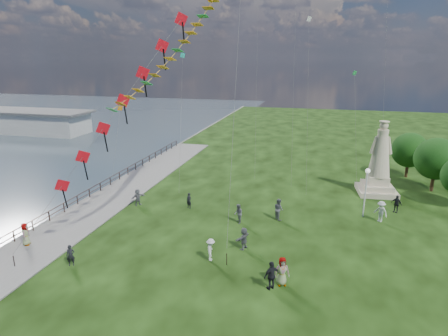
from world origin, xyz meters
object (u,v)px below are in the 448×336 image
(person_4, at_px, (282,271))
(person_10, at_px, (26,235))
(person_9, at_px, (396,204))
(person_7, at_px, (279,209))
(pier_pavilion, at_px, (19,121))
(person_3, at_px, (272,275))
(person_5, at_px, (138,197))
(person_8, at_px, (381,211))
(lamppost, at_px, (367,182))
(person_0, at_px, (71,255))
(person_11, at_px, (244,238))
(person_6, at_px, (189,201))
(person_1, at_px, (238,214))
(person_2, at_px, (211,250))
(statue, at_px, (379,167))

(person_4, distance_m, person_10, 19.43)
(person_9, bearing_deg, person_7, -127.16)
(pier_pavilion, height_order, person_3, pier_pavilion)
(person_5, distance_m, person_10, 10.64)
(person_8, height_order, person_9, person_8)
(lamppost, relative_size, person_4, 2.40)
(person_0, bearing_deg, person_11, -3.04)
(person_6, relative_size, person_9, 0.91)
(person_0, height_order, person_8, person_8)
(person_0, height_order, person_1, person_1)
(person_3, bearing_deg, person_2, -71.15)
(lamppost, distance_m, person_6, 16.27)
(person_6, xyz_separation_m, person_10, (-9.48, -10.23, 0.12))
(person_10, relative_size, person_11, 1.03)
(person_3, xyz_separation_m, person_8, (7.90, 12.43, -0.00))
(person_3, xyz_separation_m, person_7, (-0.81, 10.67, 0.01))
(person_8, distance_m, person_9, 3.09)
(person_5, bearing_deg, person_9, -48.24)
(pier_pavilion, relative_size, person_8, 15.80)
(person_0, height_order, person_11, person_11)
(person_1, bearing_deg, person_11, -9.16)
(person_9, height_order, person_10, person_10)
(person_2, xyz_separation_m, person_7, (3.81, 8.30, 0.14))
(person_3, bearing_deg, person_10, -46.52)
(person_5, distance_m, person_9, 24.47)
(pier_pavilion, distance_m, person_0, 59.30)
(person_3, distance_m, person_6, 14.51)
(pier_pavilion, bearing_deg, person_2, -37.03)
(person_0, bearing_deg, person_9, 5.29)
(pier_pavilion, relative_size, person_6, 19.66)
(person_4, distance_m, person_9, 16.96)
(person_11, bearing_deg, person_1, -140.36)
(person_0, relative_size, person_1, 0.89)
(lamppost, bearing_deg, person_9, 31.00)
(person_10, xyz_separation_m, person_11, (16.16, 3.74, -0.03))
(person_1, distance_m, person_8, 12.48)
(person_5, height_order, person_8, person_8)
(person_9, bearing_deg, person_5, -139.25)
(person_6, bearing_deg, person_7, 17.03)
(person_7, bearing_deg, statue, -81.99)
(person_11, bearing_deg, lamppost, 154.85)
(pier_pavilion, relative_size, person_10, 16.92)
(person_2, bearing_deg, person_6, 15.76)
(person_3, relative_size, person_5, 1.15)
(person_0, xyz_separation_m, person_10, (-5.08, 1.57, 0.12))
(person_3, relative_size, person_9, 1.14)
(statue, xyz_separation_m, person_0, (-22.26, -20.73, -2.15))
(person_1, bearing_deg, statue, 104.41)
(statue, distance_m, person_7, 13.31)
(person_11, bearing_deg, person_2, -19.07)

